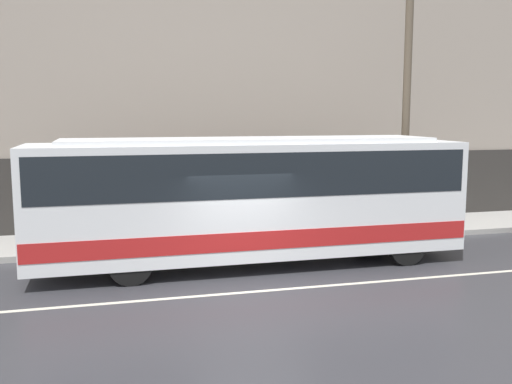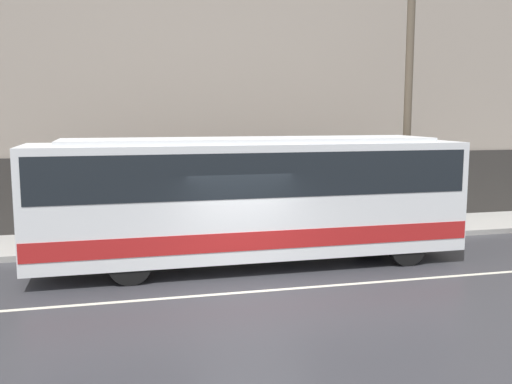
# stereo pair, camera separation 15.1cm
# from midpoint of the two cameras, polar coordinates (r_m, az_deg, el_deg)

# --- Properties ---
(ground_plane) EXTENTS (60.00, 60.00, 0.00)m
(ground_plane) POSITION_cam_midpoint_polar(r_m,az_deg,el_deg) (12.79, -0.13, -9.96)
(ground_plane) COLOR #333338
(sidewalk) EXTENTS (60.00, 2.95, 0.17)m
(sidewalk) POSITION_cam_midpoint_polar(r_m,az_deg,el_deg) (17.95, -4.37, -4.51)
(sidewalk) COLOR #A09E99
(sidewalk) RESTS_ON ground_plane
(building_facade) EXTENTS (60.00, 0.35, 10.22)m
(building_facade) POSITION_cam_midpoint_polar(r_m,az_deg,el_deg) (19.16, -5.36, 10.83)
(building_facade) COLOR gray
(building_facade) RESTS_ON ground_plane
(lane_stripe) EXTENTS (54.00, 0.14, 0.01)m
(lane_stripe) POSITION_cam_midpoint_polar(r_m,az_deg,el_deg) (12.79, -0.13, -9.94)
(lane_stripe) COLOR beige
(lane_stripe) RESTS_ON ground_plane
(transit_bus) EXTENTS (11.04, 2.48, 3.30)m
(transit_bus) POSITION_cam_midpoint_polar(r_m,az_deg,el_deg) (14.68, -0.23, -0.20)
(transit_bus) COLOR white
(transit_bus) RESTS_ON ground_plane
(utility_pole_near) EXTENTS (0.25, 0.25, 8.03)m
(utility_pole_near) POSITION_cam_midpoint_polar(r_m,az_deg,el_deg) (18.81, 15.17, 8.39)
(utility_pole_near) COLOR brown
(utility_pole_near) RESTS_ON sidewalk
(pedestrian_waiting) EXTENTS (0.36, 0.36, 1.61)m
(pedestrian_waiting) POSITION_cam_midpoint_polar(r_m,az_deg,el_deg) (17.60, 3.37, -1.99)
(pedestrian_waiting) COLOR #333338
(pedestrian_waiting) RESTS_ON sidewalk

